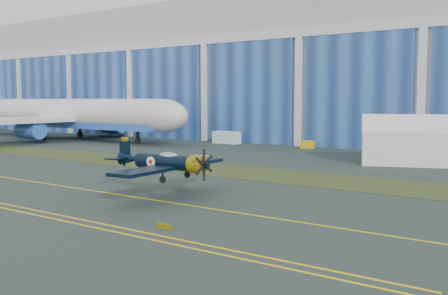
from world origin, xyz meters
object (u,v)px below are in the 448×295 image
Objects in this scene: warbird at (165,162)px; tug at (308,144)px; tent at (416,139)px; jetliner at (70,82)px; shipping_container at (227,137)px.

warbird reaches higher than tug.
warbird is 39.99m from tent.
jetliner is (-61.28, 37.99, 9.30)m from warbird.
tent is at bearing -36.58° from tug.
tug is at bearing 12.54° from jetliner.
tent reaches higher than tug.
tug is at bearing 98.41° from warbird.
warbird is at bearing -127.30° from tent.
tug is (-10.79, 49.59, -2.47)m from warbird.
jetliner is 13.12× the size of shipping_container.
warbird is 50.81m from tug.
tent is (72.33, 0.44, -9.11)m from jetliner.
tent is 41.07m from shipping_container.
shipping_container is (32.83, 11.49, -11.25)m from jetliner.
jetliner is 72.90m from tent.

